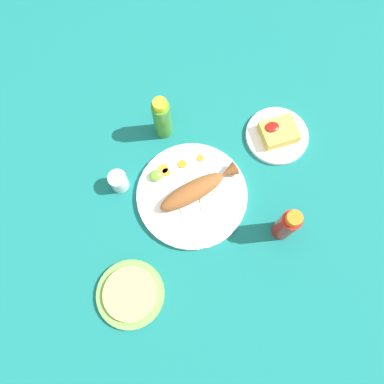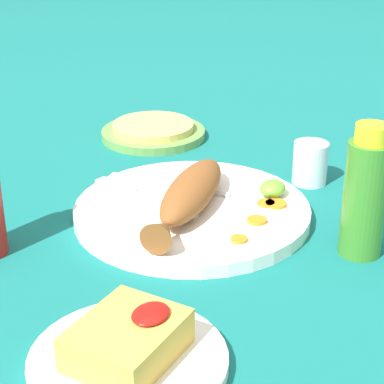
{
  "view_description": "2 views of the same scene",
  "coord_description": "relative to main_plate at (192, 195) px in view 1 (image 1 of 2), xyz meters",
  "views": [
    {
      "loc": [
        0.09,
        0.3,
        1.03
      ],
      "look_at": [
        0.0,
        0.0,
        0.04
      ],
      "focal_mm": 35.0,
      "sensor_mm": 36.0,
      "label": 1
    },
    {
      "loc": [
        -0.73,
        -0.41,
        0.42
      ],
      "look_at": [
        0.0,
        0.0,
        0.04
      ],
      "focal_mm": 65.0,
      "sensor_mm": 36.0,
      "label": 2
    }
  ],
  "objects": [
    {
      "name": "hot_sauce_bottle_green",
      "position": [
        0.02,
        -0.22,
        0.07
      ],
      "size": [
        0.05,
        0.05,
        0.17
      ],
      "color": "#3D8428",
      "rests_on": "ground_plane"
    },
    {
      "name": "side_plate_fries",
      "position": [
        -0.3,
        -0.1,
        -0.0
      ],
      "size": [
        0.19,
        0.19,
        0.01
      ],
      "primitive_type": "cylinder",
      "color": "white",
      "rests_on": "ground_plane"
    },
    {
      "name": "carrot_slice_mid",
      "position": [
        -0.0,
        -0.1,
        0.01
      ],
      "size": [
        0.03,
        0.03,
        0.0
      ],
      "primitive_type": "cylinder",
      "color": "orange",
      "rests_on": "main_plate"
    },
    {
      "name": "fries_pile",
      "position": [
        -0.3,
        -0.1,
        0.02
      ],
      "size": [
        0.1,
        0.08,
        0.04
      ],
      "color": "gold",
      "rests_on": "side_plate_fries"
    },
    {
      "name": "hot_sauce_bottle_red",
      "position": [
        -0.21,
        0.17,
        0.07
      ],
      "size": [
        0.05,
        0.05,
        0.16
      ],
      "color": "#B21914",
      "rests_on": "ground_plane"
    },
    {
      "name": "tortilla_stack",
      "position": [
        0.24,
        0.21,
        0.01
      ],
      "size": [
        0.14,
        0.14,
        0.01
      ],
      "primitive_type": "cylinder",
      "color": "#E0C666",
      "rests_on": "tortilla_plate"
    },
    {
      "name": "carrot_slice_far",
      "position": [
        0.05,
        -0.08,
        0.01
      ],
      "size": [
        0.02,
        0.02,
        0.0
      ],
      "primitive_type": "cylinder",
      "color": "orange",
      "rests_on": "main_plate"
    },
    {
      "name": "main_plate",
      "position": [
        0.0,
        0.0,
        0.0
      ],
      "size": [
        0.32,
        0.32,
        0.02
      ],
      "primitive_type": "cylinder",
      "color": "white",
      "rests_on": "ground_plane"
    },
    {
      "name": "fork_far",
      "position": [
        0.04,
        0.07,
        0.01
      ],
      "size": [
        0.04,
        0.19,
        0.0
      ],
      "rotation": [
        0.0,
        0.0,
        7.98
      ],
      "color": "silver",
      "rests_on": "main_plate"
    },
    {
      "name": "lime_wedge_main",
      "position": [
        0.08,
        -0.08,
        0.02
      ],
      "size": [
        0.04,
        0.03,
        0.02
      ],
      "primitive_type": "ellipsoid",
      "color": "#6BB233",
      "rests_on": "main_plate"
    },
    {
      "name": "carrot_slice_extra",
      "position": [
        0.06,
        -0.1,
        0.01
      ],
      "size": [
        0.03,
        0.03,
        0.0
      ],
      "primitive_type": "cylinder",
      "color": "orange",
      "rests_on": "main_plate"
    },
    {
      "name": "fried_fish",
      "position": [
        -0.01,
        -0.0,
        0.03
      ],
      "size": [
        0.25,
        0.1,
        0.04
      ],
      "rotation": [
        0.0,
        0.0,
        0.22
      ],
      "color": "brown",
      "rests_on": "main_plate"
    },
    {
      "name": "ground_plane",
      "position": [
        0.0,
        0.0,
        -0.01
      ],
      "size": [
        4.0,
        4.0,
        0.0
      ],
      "primitive_type": "plane",
      "color": "#146B66"
    },
    {
      "name": "tortilla_plate",
      "position": [
        0.24,
        0.21,
        -0.0
      ],
      "size": [
        0.18,
        0.18,
        0.01
      ],
      "primitive_type": "cylinder",
      "color": "#6B9E4C",
      "rests_on": "ground_plane"
    },
    {
      "name": "salt_cup",
      "position": [
        0.19,
        -0.09,
        0.02
      ],
      "size": [
        0.05,
        0.05,
        0.06
      ],
      "color": "silver",
      "rests_on": "ground_plane"
    },
    {
      "name": "fork_near",
      "position": [
        -0.01,
        0.08,
        0.01
      ],
      "size": [
        0.05,
        0.18,
        0.0
      ],
      "rotation": [
        0.0,
        0.0,
        7.66
      ],
      "color": "silver",
      "rests_on": "main_plate"
    },
    {
      "name": "carrot_slice_near",
      "position": [
        -0.06,
        -0.1,
        0.01
      ],
      "size": [
        0.02,
        0.02,
        0.0
      ],
      "primitive_type": "cylinder",
      "color": "orange",
      "rests_on": "main_plate"
    }
  ]
}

